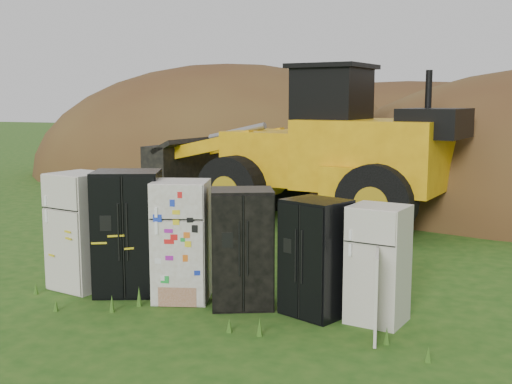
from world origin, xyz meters
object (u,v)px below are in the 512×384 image
Objects in this scene: fridge_sticker at (181,241)px; fridge_open_door at (378,264)px; fridge_leftmost at (81,231)px; fridge_dark_mid at (242,248)px; fridge_black_side at (128,233)px; fridge_black_right at (316,258)px; wheel_loader at (296,144)px.

fridge_sticker is 2.91m from fridge_open_door.
fridge_leftmost reaches higher than fridge_dark_mid.
fridge_black_side is 1.88m from fridge_dark_mid.
fridge_leftmost is 3.82m from fridge_black_right.
fridge_open_door is at bearing -15.65° from fridge_sticker.
fridge_sticker is at bearing -155.47° from fridge_black_right.
fridge_dark_mid reaches higher than fridge_open_door.
wheel_loader is at bearing 89.69° from fridge_leftmost.
fridge_leftmost is 1.13× the size of fridge_black_right.
fridge_sticker reaches higher than fridge_black_right.
fridge_black_side is at bearing 162.81° from fridge_sticker.
fridge_open_door is 0.20× the size of wheel_loader.
fridge_black_side is 6.77m from wheel_loader.
fridge_open_door is (2.91, 0.05, -0.10)m from fridge_sticker.
fridge_dark_mid is at bearing -156.48° from fridge_black_right.
fridge_leftmost is at bearing 156.63° from fridge_dark_mid.
fridge_black_side is at bearing -156.02° from fridge_black_right.
fridge_black_right is 0.21× the size of wheel_loader.
fridge_dark_mid is at bearing -21.25° from fridge_black_side.
fridge_sticker is at bearing 12.31° from fridge_leftmost.
fridge_black_right is (1.10, 0.00, -0.04)m from fridge_dark_mid.
fridge_open_door is at bearing 23.73° from fridge_black_right.
fridge_open_door is (4.67, 0.06, -0.13)m from fridge_leftmost.
fridge_sticker is 1.10× the size of fridge_black_right.
fridge_open_door is (3.83, 0.04, -0.16)m from fridge_black_side.
fridge_leftmost is 1.08× the size of fridge_dark_mid.
wheel_loader is at bearing 132.77° from fridge_black_right.
fridge_leftmost is 6.92m from wheel_loader.
fridge_leftmost reaches higher than fridge_sticker.
wheel_loader is (1.47, 6.69, 0.97)m from fridge_leftmost.
fridge_sticker is 6.77m from wheel_loader.
fridge_black_side is 1.17× the size of fridge_black_right.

